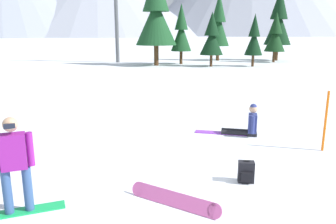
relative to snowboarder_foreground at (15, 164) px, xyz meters
name	(u,v)px	position (x,y,z in m)	size (l,w,h in m)	color
ground_plane	(238,184)	(3.94, 1.18, -0.89)	(800.00, 800.00, 0.00)	white
snowboarder_foreground	(15,164)	(0.00, 0.00, 0.00)	(1.48, 0.80, 1.69)	#19B259
snowboarder_midground	(246,124)	(4.77, 4.50, -0.56)	(1.85, 0.77, 0.96)	black
loose_snowboard_far_spare	(174,199)	(2.64, 0.29, -0.76)	(1.65, 1.04, 0.25)	pink
backpack_black	(246,172)	(4.11, 1.27, -0.67)	(0.34, 0.28, 0.47)	black
backpack_grey	(11,160)	(-1.12, 2.06, -0.75)	(0.56, 0.54, 0.30)	gray
trail_marker_pole	(325,121)	(6.49, 3.19, -0.10)	(0.06, 0.06, 1.57)	orange
pine_tree_twin	(156,14)	(1.00, 25.10, 3.57)	(3.60, 3.60, 8.18)	#472D19
pine_tree_broad	(212,37)	(5.80, 24.25, 1.63)	(2.00, 2.00, 4.62)	#472D19
pine_tree_young	(279,21)	(13.27, 30.61, 3.11)	(2.72, 2.72, 7.34)	#472D19
pine_tree_short	(254,38)	(9.44, 24.40, 1.54)	(1.54, 1.54, 4.46)	#472D19
pine_tree_slender	(219,24)	(7.12, 30.40, 2.83)	(2.26, 2.26, 6.84)	#472D19
pine_tree_leaning	(181,31)	(3.24, 26.51, 2.08)	(1.89, 1.89, 5.46)	#472D19
pine_tree_tall	(275,35)	(12.39, 28.41, 1.74)	(1.98, 1.98, 4.83)	#472D19
ski_lift_tower	(116,7)	(-2.96, 28.12, 4.30)	(3.54, 0.36, 8.89)	#595B60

